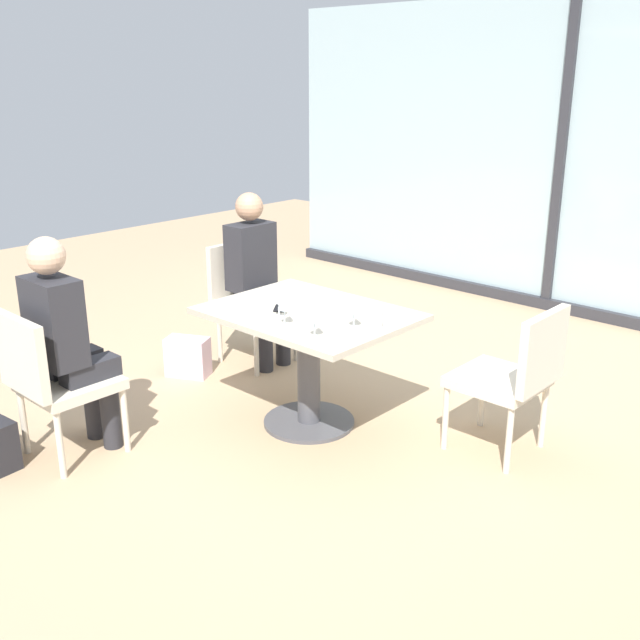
# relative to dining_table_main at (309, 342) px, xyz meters

# --- Properties ---
(ground_plane) EXTENTS (12.00, 12.00, 0.00)m
(ground_plane) POSITION_rel_dining_table_main_xyz_m (0.00, 0.00, -0.54)
(ground_plane) COLOR tan
(window_wall_backdrop) EXTENTS (5.99, 0.10, 2.70)m
(window_wall_backdrop) POSITION_rel_dining_table_main_xyz_m (0.00, 3.20, 0.67)
(window_wall_backdrop) COLOR #A0B7BC
(window_wall_backdrop) RESTS_ON ground_plane
(dining_table_main) EXTENTS (1.17, 0.88, 0.73)m
(dining_table_main) POSITION_rel_dining_table_main_xyz_m (0.00, 0.00, 0.00)
(dining_table_main) COLOR #BCB29E
(dining_table_main) RESTS_ON ground_plane
(chair_front_left) EXTENTS (0.46, 0.50, 0.87)m
(chair_front_left) POSITION_rel_dining_table_main_xyz_m (-0.73, -1.26, -0.04)
(chair_front_left) COLOR beige
(chair_front_left) RESTS_ON ground_plane
(chair_far_left) EXTENTS (0.51, 0.46, 0.87)m
(chair_far_left) POSITION_rel_dining_table_main_xyz_m (-1.09, 0.50, -0.04)
(chair_far_left) COLOR beige
(chair_far_left) RESTS_ON ground_plane
(chair_far_right) EXTENTS (0.51, 0.46, 0.87)m
(chair_far_right) POSITION_rel_dining_table_main_xyz_m (1.09, 0.50, -0.04)
(chair_far_right) COLOR beige
(chair_far_right) RESTS_ON ground_plane
(person_front_left) EXTENTS (0.34, 0.39, 1.26)m
(person_front_left) POSITION_rel_dining_table_main_xyz_m (-0.73, -1.15, 0.16)
(person_front_left) COLOR #28282D
(person_front_left) RESTS_ON ground_plane
(person_far_left) EXTENTS (0.39, 0.34, 1.26)m
(person_far_left) POSITION_rel_dining_table_main_xyz_m (-0.98, 0.50, 0.16)
(person_far_left) COLOR #28282D
(person_far_left) RESTS_ON ground_plane
(wine_glass_0) EXTENTS (0.07, 0.07, 0.18)m
(wine_glass_0) POSITION_rel_dining_table_main_xyz_m (0.39, -0.05, 0.33)
(wine_glass_0) COLOR silver
(wine_glass_0) RESTS_ON dining_table_main
(wine_glass_1) EXTENTS (0.07, 0.07, 0.18)m
(wine_glass_1) POSITION_rel_dining_table_main_xyz_m (-0.05, -0.20, 0.33)
(wine_glass_1) COLOR silver
(wine_glass_1) RESTS_ON dining_table_main
(wine_glass_2) EXTENTS (0.07, 0.07, 0.18)m
(wine_glass_2) POSITION_rel_dining_table_main_xyz_m (0.33, -0.30, 0.33)
(wine_glass_2) COLOR silver
(wine_glass_2) RESTS_ON dining_table_main
(wine_glass_3) EXTENTS (0.07, 0.07, 0.18)m
(wine_glass_3) POSITION_rel_dining_table_main_xyz_m (0.07, -0.27, 0.33)
(wine_glass_3) COLOR silver
(wine_glass_3) RESTS_ON dining_table_main
(coffee_cup) EXTENTS (0.08, 0.08, 0.09)m
(coffee_cup) POSITION_rel_dining_table_main_xyz_m (0.47, 0.04, 0.24)
(coffee_cup) COLOR white
(coffee_cup) RESTS_ON dining_table_main
(cell_phone_on_table) EXTENTS (0.14, 0.16, 0.01)m
(cell_phone_on_table) POSITION_rel_dining_table_main_xyz_m (-0.16, -0.08, 0.20)
(cell_phone_on_table) COLOR black
(cell_phone_on_table) RESTS_ON dining_table_main
(handbag_1) EXTENTS (0.34, 0.28, 0.28)m
(handbag_1) POSITION_rel_dining_table_main_xyz_m (-1.16, -0.03, -0.40)
(handbag_1) COLOR beige
(handbag_1) RESTS_ON ground_plane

